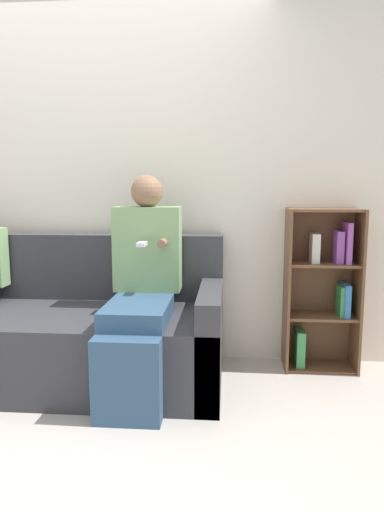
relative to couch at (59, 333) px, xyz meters
name	(u,v)px	position (x,y,z in m)	size (l,w,h in m)	color
ground_plane	(45,419)	(0.11, -0.55, -0.30)	(14.00, 14.00, 0.00)	#BCB2A8
back_wall	(93,183)	(0.11, 0.48, 0.97)	(10.00, 0.06, 2.55)	silver
couch	(59,333)	(0.00, 0.00, 0.00)	(2.11, 0.90, 0.92)	#38383D
adult_seated	(142,281)	(0.57, -0.10, 0.37)	(0.43, 0.84, 1.32)	#335170
bookshelf	(323,288)	(1.74, 0.33, 0.25)	(0.49, 0.28, 1.10)	brown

